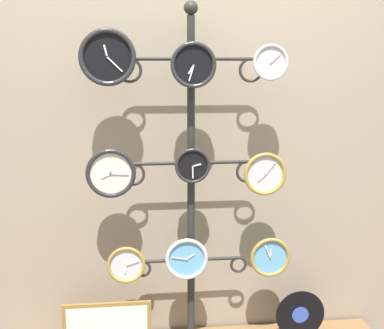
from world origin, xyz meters
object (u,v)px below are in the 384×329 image
at_px(clock_middle_right, 265,174).
at_px(vinyl_record, 300,315).
at_px(clock_top_right, 270,62).
at_px(clock_bottom_left, 126,265).
at_px(display_stand, 191,219).
at_px(clock_bottom_center, 187,259).
at_px(clock_top_center, 194,65).
at_px(clock_bottom_right, 270,257).
at_px(clock_middle_center, 193,166).
at_px(picture_frame, 107,327).
at_px(clock_top_left, 107,57).
at_px(clock_middle_left, 111,173).

height_order(clock_middle_right, vinyl_record, clock_middle_right).
relative_size(clock_top_right, clock_bottom_left, 0.91).
distance_m(display_stand, clock_middle_right, 0.49).
distance_m(clock_middle_right, vinyl_record, 0.89).
distance_m(clock_top_right, clock_middle_right, 0.60).
height_order(clock_top_right, clock_bottom_center, clock_top_right).
relative_size(clock_top_center, clock_bottom_right, 1.03).
xyz_separation_m(clock_middle_center, vinyl_record, (0.63, 0.01, -0.90)).
height_order(clock_bottom_right, picture_frame, clock_bottom_right).
height_order(clock_top_center, clock_bottom_center, clock_top_center).
bearing_deg(clock_middle_right, picture_frame, 178.97).
bearing_deg(clock_top_right, clock_bottom_right, 30.22).
bearing_deg(clock_bottom_center, clock_top_center, -27.61).
height_order(display_stand, clock_bottom_left, display_stand).
relative_size(clock_top_left, clock_bottom_center, 1.22).
bearing_deg(vinyl_record, display_stand, 173.77).
height_order(display_stand, clock_bottom_right, display_stand).
bearing_deg(display_stand, clock_top_center, -89.24).
xyz_separation_m(clock_top_left, clock_bottom_left, (0.07, 0.03, -1.12)).
bearing_deg(clock_bottom_right, clock_bottom_left, -179.82).
distance_m(clock_top_center, clock_top_right, 0.41).
relative_size(clock_top_left, clock_middle_left, 1.09).
bearing_deg(clock_middle_left, clock_top_center, -3.88).
bearing_deg(clock_top_center, display_stand, 90.76).
bearing_deg(clock_top_center, clock_middle_center, 86.42).
bearing_deg(clock_middle_left, clock_top_left, -89.37).
distance_m(display_stand, clock_top_right, 0.96).
distance_m(clock_bottom_center, clock_bottom_right, 0.48).
relative_size(clock_top_center, clock_middle_center, 1.23).
distance_m(clock_top_left, clock_middle_center, 0.72).
height_order(clock_top_right, picture_frame, clock_top_right).
distance_m(clock_top_center, vinyl_record, 1.57).
relative_size(clock_top_center, clock_middle_left, 0.90).
distance_m(clock_top_right, clock_bottom_center, 1.15).
bearing_deg(clock_bottom_center, clock_bottom_left, 177.89).
bearing_deg(clock_top_left, clock_top_center, -0.71).
bearing_deg(clock_middle_center, clock_top_center, -93.58).
bearing_deg(display_stand, picture_frame, -169.23).
bearing_deg(display_stand, vinyl_record, -6.23).
relative_size(clock_middle_left, vinyl_record, 0.91).
bearing_deg(display_stand, clock_middle_right, -15.23).
relative_size(clock_middle_center, picture_frame, 0.40).
xyz_separation_m(clock_top_center, clock_middle_right, (0.39, 0.00, -0.58)).
bearing_deg(picture_frame, display_stand, 10.77).
bearing_deg(clock_bottom_left, clock_top_right, -1.20).
bearing_deg(clock_top_center, clock_middle_left, 176.12).
distance_m(clock_middle_left, clock_bottom_left, 0.52).
bearing_deg(picture_frame, clock_top_center, -2.45).
xyz_separation_m(clock_middle_right, vinyl_record, (0.24, 0.04, -0.85)).
height_order(clock_top_left, clock_bottom_right, clock_top_left).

